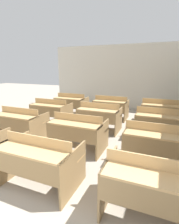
# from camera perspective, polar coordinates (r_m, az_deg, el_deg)

# --- Properties ---
(wall_back) EXTENTS (6.00, 0.06, 2.71)m
(wall_back) POSITION_cam_1_polar(r_m,az_deg,el_deg) (7.84, 9.35, 11.11)
(wall_back) COLOR beige
(wall_back) RESTS_ON ground_plane
(bench_front_center) EXTENTS (1.14, 0.77, 0.81)m
(bench_front_center) POSITION_cam_1_polar(r_m,az_deg,el_deg) (2.83, -16.02, -14.39)
(bench_front_center) COLOR olive
(bench_front_center) RESTS_ON ground_plane
(bench_front_right) EXTENTS (1.14, 0.77, 0.81)m
(bench_front_right) POSITION_cam_1_polar(r_m,az_deg,el_deg) (2.33, 20.20, -21.46)
(bench_front_right) COLOR #997B50
(bench_front_right) RESTS_ON ground_plane
(bench_second_left) EXTENTS (1.14, 0.77, 0.81)m
(bench_second_left) POSITION_cam_1_polar(r_m,az_deg,el_deg) (4.75, -21.49, -2.97)
(bench_second_left) COLOR #95764C
(bench_second_left) RESTS_ON ground_plane
(bench_second_center) EXTENTS (1.14, 0.77, 0.81)m
(bench_second_center) POSITION_cam_1_polar(r_m,az_deg,el_deg) (3.83, -3.84, -6.00)
(bench_second_center) COLOR #94764C
(bench_second_center) RESTS_ON ground_plane
(bench_second_right) EXTENTS (1.14, 0.77, 0.81)m
(bench_second_right) POSITION_cam_1_polar(r_m,az_deg,el_deg) (3.47, 21.02, -9.24)
(bench_second_right) COLOR #94764C
(bench_second_right) RESTS_ON ground_plane
(bench_third_left) EXTENTS (1.14, 0.77, 0.81)m
(bench_third_left) POSITION_cam_1_polar(r_m,az_deg,el_deg) (5.71, -12.46, 0.53)
(bench_third_left) COLOR #92744A
(bench_third_left) RESTS_ON ground_plane
(bench_third_center) EXTENTS (1.14, 0.77, 0.81)m
(bench_third_center) POSITION_cam_1_polar(r_m,az_deg,el_deg) (4.98, 3.17, -1.17)
(bench_third_center) COLOR #997B51
(bench_third_center) RESTS_ON ground_plane
(bench_third_right) EXTENTS (1.14, 0.77, 0.81)m
(bench_third_right) POSITION_cam_1_polar(r_m,az_deg,el_deg) (4.71, 21.84, -3.13)
(bench_third_right) COLOR #93744A
(bench_third_right) RESTS_ON ground_plane
(bench_back_left) EXTENTS (1.14, 0.77, 0.81)m
(bench_back_left) POSITION_cam_1_polar(r_m,az_deg,el_deg) (6.80, -6.00, 2.98)
(bench_back_left) COLOR #93744A
(bench_back_left) RESTS_ON ground_plane
(bench_back_center) EXTENTS (1.14, 0.77, 0.81)m
(bench_back_center) POSITION_cam_1_polar(r_m,az_deg,el_deg) (6.20, 6.91, 1.85)
(bench_back_center) COLOR olive
(bench_back_center) RESTS_ON ground_plane
(bench_back_right) EXTENTS (1.14, 0.77, 0.81)m
(bench_back_right) POSITION_cam_1_polar(r_m,az_deg,el_deg) (6.00, 22.14, 0.47)
(bench_back_right) COLOR olive
(bench_back_right) RESTS_ON ground_plane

